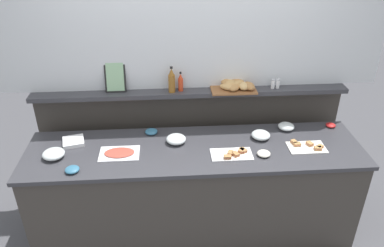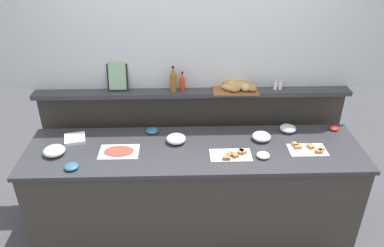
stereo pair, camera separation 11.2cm
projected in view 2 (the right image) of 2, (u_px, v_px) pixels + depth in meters
name	position (u px, v px, depth m)	size (l,w,h in m)	color
ground_plane	(192.00, 188.00, 4.10)	(12.00, 12.00, 0.00)	#4C4C51
buffet_counter	(194.00, 191.00, 3.35)	(2.78, 0.72, 0.91)	#3D3833
back_ledge_unit	(192.00, 141.00, 3.72)	(2.83, 0.22, 1.22)	#3D3833
upper_wall_panel	(192.00, 9.00, 3.12)	(3.43, 0.08, 1.38)	silver
sandwich_platter_rear	(308.00, 149.00, 3.10)	(0.31, 0.19, 0.04)	white
sandwich_platter_side	(232.00, 155.00, 3.03)	(0.33, 0.18, 0.04)	white
cold_cuts_platter	(119.00, 152.00, 3.07)	(0.32, 0.22, 0.02)	silver
glass_bowl_large	(54.00, 151.00, 3.04)	(0.17, 0.17, 0.07)	silver
glass_bowl_medium	(261.00, 137.00, 3.23)	(0.16, 0.16, 0.06)	silver
glass_bowl_small	(176.00, 139.00, 3.20)	(0.17, 0.17, 0.07)	silver
glass_bowl_extra	(288.00, 129.00, 3.36)	(0.14, 0.14, 0.06)	silver
condiment_bowl_teal	(71.00, 167.00, 2.88)	(0.11, 0.11, 0.04)	teal
condiment_bowl_cream	(263.00, 155.00, 3.01)	(0.11, 0.11, 0.04)	silver
condiment_bowl_red	(334.00, 128.00, 3.39)	(0.09, 0.09, 0.03)	red
condiment_bowl_dark	(152.00, 131.00, 3.34)	(0.11, 0.11, 0.04)	teal
napkin_stack	(75.00, 139.00, 3.22)	(0.17, 0.17, 0.03)	white
hot_sauce_bottle	(182.00, 82.00, 3.34)	(0.04, 0.04, 0.18)	red
vinegar_bottle_amber	(173.00, 81.00, 3.30)	(0.06, 0.06, 0.24)	#8E5B23
salt_shaker	(276.00, 85.00, 3.37)	(0.03, 0.03, 0.09)	white
pepper_shaker	(280.00, 85.00, 3.37)	(0.03, 0.03, 0.09)	white
bread_basket	(237.00, 86.00, 3.37)	(0.40, 0.26, 0.08)	brown
framed_picture	(117.00, 76.00, 3.32)	(0.18, 0.08, 0.27)	black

